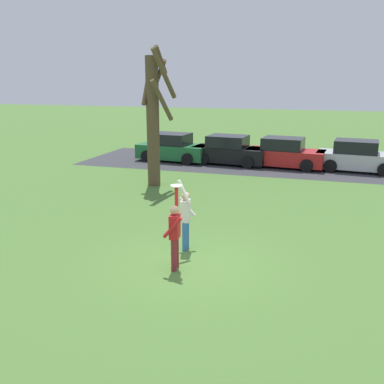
% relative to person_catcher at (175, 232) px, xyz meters
% --- Properties ---
extents(ground_plane, '(120.00, 120.00, 0.00)m').
position_rel_person_catcher_xyz_m(ground_plane, '(0.30, 0.40, -0.98)').
color(ground_plane, '#4C7533').
extents(person_catcher, '(0.49, 0.56, 2.08)m').
position_rel_person_catcher_xyz_m(person_catcher, '(0.00, 0.00, 0.00)').
color(person_catcher, maroon).
rests_on(person_catcher, ground_plane).
extents(person_defender, '(0.49, 0.58, 2.04)m').
position_rel_person_catcher_xyz_m(person_defender, '(-0.15, 1.32, -0.00)').
color(person_defender, '#3366B7').
rests_on(person_defender, ground_plane).
extents(frisbee_disc, '(0.29, 0.29, 0.02)m').
position_rel_person_catcher_xyz_m(frisbee_disc, '(-0.02, 0.22, 1.11)').
color(frisbee_disc, white).
rests_on(frisbee_disc, person_catcher).
extents(parked_car_green, '(4.25, 2.33, 1.59)m').
position_rel_person_catcher_xyz_m(parked_car_green, '(-5.07, 14.05, -0.25)').
color(parked_car_green, '#1E6633').
rests_on(parked_car_green, ground_plane).
extents(parked_car_black, '(4.25, 2.33, 1.59)m').
position_rel_person_catcher_xyz_m(parked_car_black, '(-1.72, 14.05, -0.25)').
color(parked_car_black, black).
rests_on(parked_car_black, ground_plane).
extents(parked_car_red, '(4.25, 2.33, 1.59)m').
position_rel_person_catcher_xyz_m(parked_car_red, '(1.32, 14.04, -0.25)').
color(parked_car_red, red).
rests_on(parked_car_red, ground_plane).
extents(parked_car_silver, '(4.25, 2.33, 1.59)m').
position_rel_person_catcher_xyz_m(parked_car_silver, '(5.01, 14.12, -0.25)').
color(parked_car_silver, '#BCBCC1').
rests_on(parked_car_silver, ground_plane).
extents(parking_strip, '(19.65, 6.40, 0.01)m').
position_rel_person_catcher_xyz_m(parking_strip, '(-0.21, 14.43, -0.98)').
color(parking_strip, '#38383D').
rests_on(parking_strip, ground_plane).
extents(bare_tree_tall, '(1.36, 1.65, 5.98)m').
position_rel_person_catcher_xyz_m(bare_tree_tall, '(-3.81, 8.15, 2.08)').
color(bare_tree_tall, brown).
rests_on(bare_tree_tall, ground_plane).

